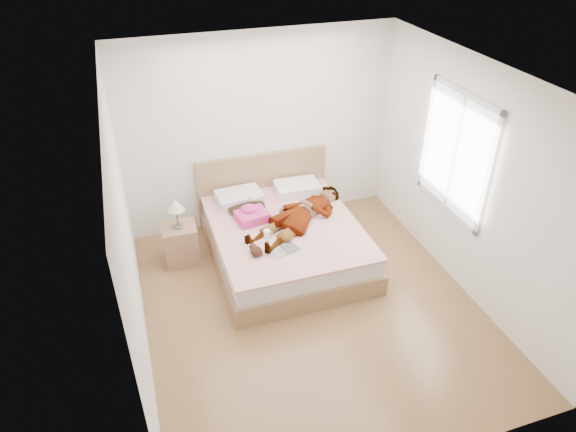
# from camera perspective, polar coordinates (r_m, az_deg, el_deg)

# --- Properties ---
(ground) EXTENTS (4.00, 4.00, 0.00)m
(ground) POSITION_cam_1_polar(r_m,az_deg,el_deg) (5.87, 2.64, -10.06)
(ground) COLOR #4C3017
(ground) RESTS_ON ground
(woman) EXTENTS (1.68, 1.41, 0.22)m
(woman) POSITION_cam_1_polar(r_m,az_deg,el_deg) (6.30, 1.33, 0.47)
(woman) COLOR silver
(woman) RESTS_ON bed
(hair) EXTENTS (0.52, 0.62, 0.09)m
(hair) POSITION_cam_1_polar(r_m,az_deg,el_deg) (6.57, -4.68, 1.12)
(hair) COLOR black
(hair) RESTS_ON bed
(phone) EXTENTS (0.09, 0.10, 0.05)m
(phone) POSITION_cam_1_polar(r_m,az_deg,el_deg) (6.47, -4.02, 2.02)
(phone) COLOR silver
(phone) RESTS_ON bed
(room_shell) EXTENTS (4.00, 4.00, 4.00)m
(room_shell) POSITION_cam_1_polar(r_m,az_deg,el_deg) (6.01, 18.14, 6.61)
(room_shell) COLOR white
(room_shell) RESTS_ON ground
(bed) EXTENTS (1.80, 2.08, 1.00)m
(bed) POSITION_cam_1_polar(r_m,az_deg,el_deg) (6.46, -0.52, -2.33)
(bed) COLOR brown
(bed) RESTS_ON ground
(towel) EXTENTS (0.42, 0.36, 0.20)m
(towel) POSITION_cam_1_polar(r_m,az_deg,el_deg) (6.32, -4.08, 0.14)
(towel) COLOR #F14193
(towel) RESTS_ON bed
(magazine) EXTENTS (0.43, 0.34, 0.02)m
(magazine) POSITION_cam_1_polar(r_m,az_deg,el_deg) (5.83, -0.60, -3.73)
(magazine) COLOR silver
(magazine) RESTS_ON bed
(coffee_mug) EXTENTS (0.12, 0.10, 0.09)m
(coffee_mug) POSITION_cam_1_polar(r_m,az_deg,el_deg) (6.03, -2.34, -1.96)
(coffee_mug) COLOR white
(coffee_mug) RESTS_ON bed
(plush_toy) EXTENTS (0.16, 0.21, 0.11)m
(plush_toy) POSITION_cam_1_polar(r_m,az_deg,el_deg) (5.75, -3.62, -3.82)
(plush_toy) COLOR black
(plush_toy) RESTS_ON bed
(nightstand) EXTENTS (0.43, 0.38, 0.89)m
(nightstand) POSITION_cam_1_polar(r_m,az_deg,el_deg) (6.49, -11.88, -2.73)
(nightstand) COLOR brown
(nightstand) RESTS_ON ground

